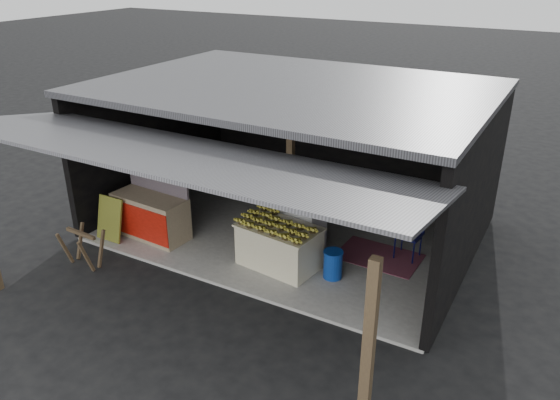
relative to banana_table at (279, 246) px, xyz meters
The scene contains 13 objects.
ground 1.26m from the banana_table, 117.48° to the right, with size 80.00×80.00×0.00m, color black.
concrete_slab 1.61m from the banana_table, 110.42° to the left, with size 7.00×5.00×0.06m, color gray.
shophouse 2.48m from the banana_table, 106.99° to the left, with size 7.40×7.29×3.02m.
banana_table is the anchor object (origin of this frame).
banana_pile 0.47m from the banana_table, ahead, with size 1.32×0.79×0.16m, color gold, non-canonical shape.
white_crate 0.80m from the banana_table, 89.24° to the left, with size 0.90×0.66×0.95m.
neighbor_stall 2.79m from the banana_table, behind, with size 1.57×0.78×1.58m.
green_signboard 3.48m from the banana_table, 167.63° to the right, with size 0.59×0.04×0.88m, color black.
sawhorse 3.56m from the banana_table, 152.09° to the right, with size 0.72×0.63×0.69m.
water_barrel 1.03m from the banana_table, ahead, with size 0.33×0.33×0.48m, color navy.
plastic_chair 2.47m from the banana_table, 38.16° to the left, with size 0.48×0.48×0.94m.
magenta_rug 1.93m from the banana_table, 38.91° to the left, with size 1.50×1.00×0.01m, color maroon.
picture_frames 4.18m from the banana_table, 100.43° to the left, with size 1.62×0.04×0.46m.
Camera 1 is at (4.76, -6.41, 5.22)m, focal length 35.00 mm.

